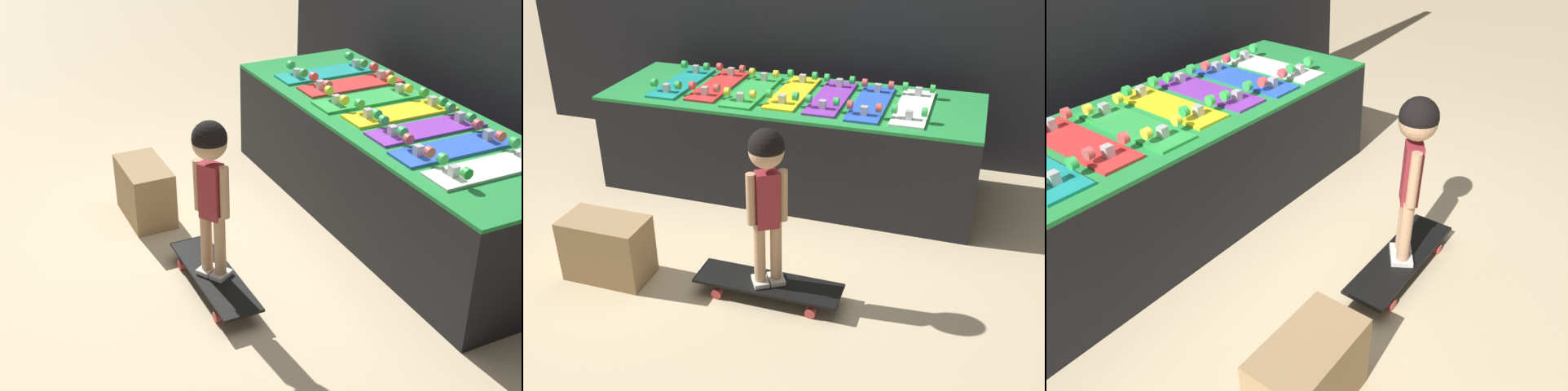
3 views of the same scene
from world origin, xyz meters
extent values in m
plane|color=beige|center=(0.00, 0.00, 0.00)|extent=(16.00, 16.00, 0.00)
cube|color=black|center=(0.00, 0.56, 0.31)|extent=(2.38, 0.83, 0.62)
cube|color=#23893D|center=(0.00, 0.56, 0.63)|extent=(2.38, 0.83, 0.02)
cube|color=teal|center=(-0.77, 0.57, 0.64)|extent=(0.20, 0.66, 0.01)
cube|color=#B7B7BC|center=(-0.77, 0.78, 0.68)|extent=(0.04, 0.04, 0.05)
cylinder|color=green|center=(-0.68, 0.78, 0.70)|extent=(0.03, 0.05, 0.05)
cylinder|color=green|center=(-0.85, 0.78, 0.70)|extent=(0.03, 0.05, 0.05)
cube|color=#B7B7BC|center=(-0.77, 0.35, 0.68)|extent=(0.04, 0.04, 0.05)
cylinder|color=green|center=(-0.68, 0.35, 0.70)|extent=(0.03, 0.05, 0.05)
cylinder|color=green|center=(-0.85, 0.35, 0.70)|extent=(0.03, 0.05, 0.05)
cube|color=red|center=(-0.51, 0.59, 0.64)|extent=(0.20, 0.66, 0.01)
cube|color=#B7B7BC|center=(-0.51, 0.80, 0.68)|extent=(0.04, 0.04, 0.05)
cylinder|color=#D84C4C|center=(-0.43, 0.80, 0.70)|extent=(0.03, 0.05, 0.05)
cylinder|color=#D84C4C|center=(-0.60, 0.80, 0.70)|extent=(0.03, 0.05, 0.05)
cube|color=#B7B7BC|center=(-0.51, 0.37, 0.68)|extent=(0.04, 0.04, 0.05)
cylinder|color=#D84C4C|center=(-0.43, 0.37, 0.70)|extent=(0.03, 0.05, 0.05)
cylinder|color=#D84C4C|center=(-0.60, 0.37, 0.70)|extent=(0.03, 0.05, 0.05)
cube|color=green|center=(-0.26, 0.55, 0.64)|extent=(0.20, 0.66, 0.01)
cube|color=#B7B7BC|center=(-0.26, 0.76, 0.68)|extent=(0.04, 0.04, 0.05)
cylinder|color=yellow|center=(-0.17, 0.76, 0.70)|extent=(0.03, 0.05, 0.05)
cylinder|color=yellow|center=(-0.34, 0.76, 0.70)|extent=(0.03, 0.05, 0.05)
cube|color=#B7B7BC|center=(-0.26, 0.33, 0.68)|extent=(0.04, 0.04, 0.05)
cylinder|color=yellow|center=(-0.17, 0.33, 0.70)|extent=(0.03, 0.05, 0.05)
cylinder|color=yellow|center=(-0.34, 0.33, 0.70)|extent=(0.03, 0.05, 0.05)
cube|color=yellow|center=(0.00, 0.59, 0.64)|extent=(0.20, 0.66, 0.01)
cube|color=#B7B7BC|center=(0.00, 0.81, 0.68)|extent=(0.04, 0.04, 0.05)
cylinder|color=green|center=(0.08, 0.81, 0.70)|extent=(0.03, 0.05, 0.05)
cylinder|color=green|center=(-0.08, 0.81, 0.70)|extent=(0.03, 0.05, 0.05)
cube|color=#B7B7BC|center=(0.00, 0.37, 0.68)|extent=(0.04, 0.04, 0.05)
cylinder|color=green|center=(0.08, 0.37, 0.70)|extent=(0.03, 0.05, 0.05)
cylinder|color=green|center=(-0.08, 0.37, 0.70)|extent=(0.03, 0.05, 0.05)
cube|color=purple|center=(0.26, 0.57, 0.64)|extent=(0.20, 0.66, 0.01)
cube|color=#B7B7BC|center=(0.26, 0.79, 0.68)|extent=(0.04, 0.04, 0.05)
cylinder|color=green|center=(0.34, 0.79, 0.70)|extent=(0.03, 0.05, 0.05)
cylinder|color=green|center=(0.17, 0.79, 0.70)|extent=(0.03, 0.05, 0.05)
cube|color=#B7B7BC|center=(0.26, 0.36, 0.68)|extent=(0.04, 0.04, 0.05)
cylinder|color=green|center=(0.34, 0.36, 0.70)|extent=(0.03, 0.05, 0.05)
cylinder|color=green|center=(0.17, 0.36, 0.70)|extent=(0.03, 0.05, 0.05)
cube|color=blue|center=(0.51, 0.55, 0.64)|extent=(0.20, 0.66, 0.01)
cube|color=#B7B7BC|center=(0.51, 0.76, 0.68)|extent=(0.04, 0.04, 0.05)
cylinder|color=#D84C4C|center=(0.60, 0.76, 0.70)|extent=(0.03, 0.05, 0.05)
cylinder|color=#D84C4C|center=(0.43, 0.76, 0.70)|extent=(0.03, 0.05, 0.05)
cube|color=#B7B7BC|center=(0.51, 0.33, 0.68)|extent=(0.04, 0.04, 0.05)
cylinder|color=#D84C4C|center=(0.60, 0.33, 0.70)|extent=(0.03, 0.05, 0.05)
cylinder|color=#D84C4C|center=(0.43, 0.33, 0.70)|extent=(0.03, 0.05, 0.05)
cube|color=white|center=(0.77, 0.56, 0.64)|extent=(0.20, 0.66, 0.01)
cube|color=#B7B7BC|center=(0.77, 0.77, 0.68)|extent=(0.04, 0.04, 0.05)
cylinder|color=green|center=(0.85, 0.77, 0.70)|extent=(0.03, 0.05, 0.05)
cylinder|color=green|center=(0.68, 0.77, 0.70)|extent=(0.03, 0.05, 0.05)
cube|color=#B7B7BC|center=(0.77, 0.34, 0.68)|extent=(0.04, 0.04, 0.05)
cylinder|color=green|center=(0.85, 0.34, 0.70)|extent=(0.03, 0.05, 0.05)
cylinder|color=green|center=(0.68, 0.34, 0.70)|extent=(0.03, 0.05, 0.05)
cube|color=black|center=(0.26, -0.65, 0.08)|extent=(0.74, 0.20, 0.01)
cube|color=#B7B7BC|center=(0.51, -0.65, 0.05)|extent=(0.04, 0.04, 0.05)
cylinder|color=#D84C4C|center=(0.51, -0.56, 0.03)|extent=(0.05, 0.03, 0.05)
cylinder|color=#D84C4C|center=(0.51, -0.74, 0.03)|extent=(0.05, 0.03, 0.05)
cube|color=#B7B7BC|center=(0.02, -0.65, 0.05)|extent=(0.04, 0.04, 0.05)
cylinder|color=#D84C4C|center=(0.02, -0.56, 0.03)|extent=(0.05, 0.03, 0.05)
cylinder|color=#D84C4C|center=(0.02, -0.74, 0.03)|extent=(0.05, 0.03, 0.05)
cube|color=silver|center=(0.30, -0.63, 0.10)|extent=(0.12, 0.13, 0.02)
cylinder|color=tan|center=(0.30, -0.63, 0.28)|extent=(0.06, 0.06, 0.32)
cube|color=silver|center=(0.23, -0.67, 0.10)|extent=(0.12, 0.13, 0.02)
cylinder|color=tan|center=(0.23, -0.67, 0.28)|extent=(0.06, 0.06, 0.32)
cube|color=maroon|center=(0.26, -0.65, 0.56)|extent=(0.13, 0.12, 0.28)
cylinder|color=tan|center=(0.33, -0.61, 0.57)|extent=(0.05, 0.05, 0.26)
cylinder|color=tan|center=(0.20, -0.69, 0.57)|extent=(0.05, 0.05, 0.26)
sphere|color=tan|center=(0.26, -0.65, 0.80)|extent=(0.16, 0.16, 0.16)
sphere|color=black|center=(0.26, -0.65, 0.82)|extent=(0.17, 0.17, 0.17)
cube|color=#A37F56|center=(-0.59, -0.73, 0.17)|extent=(0.43, 0.24, 0.34)
camera|label=1|loc=(3.06, -1.74, 2.14)|focal=50.00mm
camera|label=2|loc=(1.10, -2.97, 1.90)|focal=42.00mm
camera|label=3|loc=(-1.52, -1.41, 1.68)|focal=35.00mm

